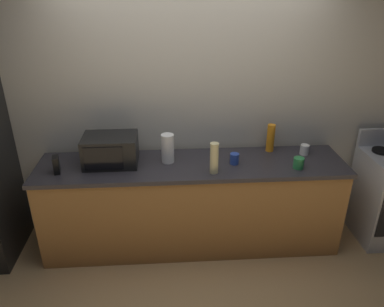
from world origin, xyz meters
TOP-DOWN VIEW (x-y plane):
  - ground_plane at (0.00, 0.00)m, footprint 8.00×8.00m
  - back_wall at (0.00, 0.81)m, footprint 6.40×0.10m
  - counter_run at (0.00, 0.40)m, footprint 2.84×0.64m
  - microwave at (-0.74, 0.45)m, footprint 0.48×0.35m
  - paper_towel_roll at (-0.22, 0.45)m, footprint 0.12×0.12m
  - cordless_phone at (-1.19, 0.30)m, footprint 0.07×0.12m
  - bottle_hand_soap at (0.18, 0.21)m, footprint 0.07×0.07m
  - bottle_dish_soap at (0.78, 0.62)m, footprint 0.08×0.08m
  - mug_white at (1.09, 0.52)m, footprint 0.08×0.08m
  - mug_blue at (0.39, 0.37)m, footprint 0.08×0.08m
  - mug_green at (0.94, 0.25)m, footprint 0.09×0.09m

SIDE VIEW (x-z plane):
  - ground_plane at x=0.00m, z-range 0.00..0.00m
  - counter_run at x=0.00m, z-range 0.00..0.90m
  - mug_white at x=1.09m, z-range 0.90..1.00m
  - mug_green at x=0.94m, z-range 0.90..1.00m
  - mug_blue at x=0.39m, z-range 0.90..1.00m
  - cordless_phone at x=-1.19m, z-range 0.90..1.05m
  - microwave at x=-0.74m, z-range 0.90..1.17m
  - paper_towel_roll at x=-0.22m, z-range 0.90..1.17m
  - bottle_dish_soap at x=0.78m, z-range 0.90..1.17m
  - bottle_hand_soap at x=0.18m, z-range 0.90..1.18m
  - back_wall at x=0.00m, z-range 0.00..2.70m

